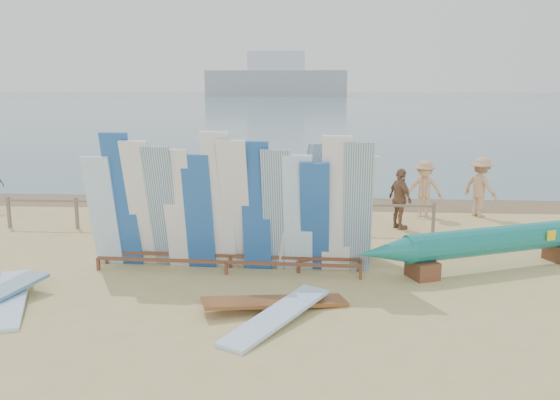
# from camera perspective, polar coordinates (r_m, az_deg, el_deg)

# --- Properties ---
(ground) EXTENTS (160.00, 160.00, 0.00)m
(ground) POSITION_cam_1_polar(r_m,az_deg,el_deg) (13.92, -8.35, -5.98)
(ground) COLOR tan
(ground) RESTS_ON ground
(ocean) EXTENTS (320.00, 240.00, 0.02)m
(ocean) POSITION_cam_1_polar(r_m,az_deg,el_deg) (141.07, 2.92, 9.52)
(ocean) COLOR #466D7D
(ocean) RESTS_ON ground
(wet_sand_strip) EXTENTS (40.00, 2.60, 0.01)m
(wet_sand_strip) POSITION_cam_1_polar(r_m,az_deg,el_deg) (20.80, -4.14, -0.16)
(wet_sand_strip) COLOR brown
(wet_sand_strip) RESTS_ON ground
(distant_ship) EXTENTS (45.00, 8.00, 14.00)m
(distant_ship) POSITION_cam_1_polar(r_m,az_deg,el_deg) (193.56, -0.36, 11.56)
(distant_ship) COLOR #999EA3
(distant_ship) RESTS_ON ocean
(fence) EXTENTS (12.08, 0.08, 0.90)m
(fence) POSITION_cam_1_polar(r_m,az_deg,el_deg) (16.61, -6.22, -0.87)
(fence) COLOR #7A6F5C
(fence) RESTS_ON ground
(main_surfboard_rack) EXTENTS (6.25, 1.06, 3.11)m
(main_surfboard_rack) POSITION_cam_1_polar(r_m,az_deg,el_deg) (12.87, -5.05, -0.94)
(main_surfboard_rack) COLOR brown
(main_surfboard_rack) RESTS_ON ground
(side_surfboard_rack) EXTENTS (2.32, 2.03, 2.84)m
(side_surfboard_rack) POSITION_cam_1_polar(r_m,az_deg,el_deg) (13.50, 4.76, -0.86)
(side_surfboard_rack) COLOR brown
(side_surfboard_rack) RESTS_ON ground
(outrigger_canoe) EXTENTS (6.50, 3.28, 0.97)m
(outrigger_canoe) POSITION_cam_1_polar(r_m,az_deg,el_deg) (14.01, 20.07, -3.81)
(outrigger_canoe) COLOR brown
(outrigger_canoe) RESTS_ON ground
(vendor_table) EXTENTS (0.85, 0.66, 1.04)m
(vendor_table) POSITION_cam_1_polar(r_m,az_deg,el_deg) (14.17, 3.75, -4.11)
(vendor_table) COLOR brown
(vendor_table) RESTS_ON ground
(flat_board_c) EXTENTS (2.73, 1.42, 0.27)m
(flat_board_c) POSITION_cam_1_polar(r_m,az_deg,el_deg) (11.09, -0.44, -10.41)
(flat_board_c) COLOR brown
(flat_board_c) RESTS_ON ground
(flat_board_a) EXTENTS (1.53, 2.71, 0.26)m
(flat_board_a) POSITION_cam_1_polar(r_m,az_deg,el_deg) (12.34, -24.49, -9.18)
(flat_board_a) COLOR #9BC9F9
(flat_board_a) RESTS_ON ground
(flat_board_b) EXTENTS (1.83, 2.62, 0.25)m
(flat_board_b) POSITION_cam_1_polar(r_m,az_deg,el_deg) (10.48, -0.32, -11.74)
(flat_board_b) COLOR #9BC9F9
(flat_board_b) RESTS_ON ground
(beach_chair_left) EXTENTS (0.79, 0.80, 0.97)m
(beach_chair_left) POSITION_cam_1_polar(r_m,az_deg,el_deg) (17.33, -2.13, -1.48)
(beach_chair_left) COLOR red
(beach_chair_left) RESTS_ON ground
(beach_chair_right) EXTENTS (0.54, 0.56, 0.84)m
(beach_chair_right) POSITION_cam_1_polar(r_m,az_deg,el_deg) (17.52, 0.66, -1.46)
(beach_chair_right) COLOR red
(beach_chair_right) RESTS_ON ground
(stroller) EXTENTS (0.65, 0.90, 1.18)m
(stroller) POSITION_cam_1_polar(r_m,az_deg,el_deg) (17.47, 0.95, -0.72)
(stroller) COLOR red
(stroller) RESTS_ON ground
(beachgoer_extra_0) EXTENTS (1.10, 1.26, 1.85)m
(beachgoer_extra_0) POSITION_cam_1_polar(r_m,az_deg,el_deg) (19.31, 18.75, 1.18)
(beachgoer_extra_0) COLOR tan
(beachgoer_extra_0) RESTS_ON ground
(beachgoer_11) EXTENTS (1.18, 1.59, 1.67)m
(beachgoer_11) POSITION_cam_1_polar(r_m,az_deg,el_deg) (21.61, -12.33, 2.28)
(beachgoer_11) COLOR beige
(beachgoer_11) RESTS_ON ground
(beachgoer_1) EXTENTS (0.51, 0.72, 1.80)m
(beachgoer_1) POSITION_cam_1_polar(r_m,az_deg,el_deg) (18.49, -13.34, 0.98)
(beachgoer_1) COLOR #8C6042
(beachgoer_1) RESTS_ON ground
(beachgoer_3) EXTENTS (1.13, 0.53, 1.71)m
(beachgoer_3) POSITION_cam_1_polar(r_m,az_deg,el_deg) (18.84, -11.20, 1.11)
(beachgoer_3) COLOR tan
(beachgoer_3) RESTS_ON ground
(beachgoer_8) EXTENTS (0.43, 0.78, 1.53)m
(beachgoer_8) POSITION_cam_1_polar(r_m,az_deg,el_deg) (17.29, 6.16, 0.07)
(beachgoer_8) COLOR beige
(beachgoer_8) RESTS_ON ground
(beachgoer_7) EXTENTS (0.71, 0.57, 1.71)m
(beachgoer_7) POSITION_cam_1_polar(r_m,az_deg,el_deg) (18.49, -0.76, 1.15)
(beachgoer_7) COLOR #8C6042
(beachgoer_7) RESTS_ON ground
(beachgoer_5) EXTENTS (1.75, 1.47, 1.88)m
(beachgoer_5) POSITION_cam_1_polar(r_m,az_deg,el_deg) (19.14, 0.79, 1.75)
(beachgoer_5) COLOR beige
(beachgoer_5) RESTS_ON ground
(beachgoer_10) EXTENTS (0.84, 1.11, 1.74)m
(beachgoer_10) POSITION_cam_1_polar(r_m,az_deg,el_deg) (17.06, 11.50, 0.11)
(beachgoer_10) COLOR #8C6042
(beachgoer_10) RESTS_ON ground
(beachgoer_0) EXTENTS (0.89, 0.52, 1.71)m
(beachgoer_0) POSITION_cam_1_polar(r_m,az_deg,el_deg) (18.51, -16.52, 0.69)
(beachgoer_0) COLOR tan
(beachgoer_0) RESTS_ON ground
(beachgoer_2) EXTENTS (0.97, 0.55, 1.89)m
(beachgoer_2) POSITION_cam_1_polar(r_m,az_deg,el_deg) (17.29, -8.61, 0.61)
(beachgoer_2) COLOR beige
(beachgoer_2) RESTS_ON ground
(beachgoer_9) EXTENTS (1.21, 0.71, 1.76)m
(beachgoer_9) POSITION_cam_1_polar(r_m,az_deg,el_deg) (18.79, 13.71, 1.05)
(beachgoer_9) COLOR tan
(beachgoer_9) RESTS_ON ground
(beachgoer_4) EXTENTS (1.13, 0.94, 1.79)m
(beachgoer_4) POSITION_cam_1_polar(r_m,az_deg,el_deg) (19.25, -9.92, 1.49)
(beachgoer_4) COLOR #8C6042
(beachgoer_4) RESTS_ON ground
(beachgoer_6) EXTENTS (0.79, 0.38, 1.60)m
(beachgoer_6) POSITION_cam_1_polar(r_m,az_deg,el_deg) (17.96, 5.48, 0.61)
(beachgoer_6) COLOR tan
(beachgoer_6) RESTS_ON ground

